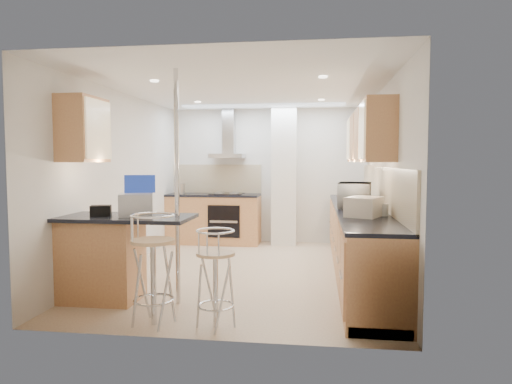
# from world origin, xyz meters

# --- Properties ---
(ground) EXTENTS (4.80, 4.80, 0.00)m
(ground) POSITION_xyz_m (0.00, 0.00, 0.00)
(ground) COLOR tan
(ground) RESTS_ON ground
(room_shell) EXTENTS (3.64, 4.84, 2.51)m
(room_shell) POSITION_xyz_m (0.32, 0.38, 1.54)
(room_shell) COLOR white
(room_shell) RESTS_ON ground
(right_counter) EXTENTS (0.63, 4.40, 0.92)m
(right_counter) POSITION_xyz_m (1.50, 0.00, 0.46)
(right_counter) COLOR #BD764B
(right_counter) RESTS_ON ground
(back_counter) EXTENTS (1.70, 0.63, 0.92)m
(back_counter) POSITION_xyz_m (-0.95, 2.10, 0.46)
(back_counter) COLOR #BD764B
(back_counter) RESTS_ON ground
(peninsula) EXTENTS (1.47, 0.72, 0.94)m
(peninsula) POSITION_xyz_m (-1.12, -1.45, 0.48)
(peninsula) COLOR #BD764B
(peninsula) RESTS_ON ground
(microwave) EXTENTS (0.47, 0.64, 0.33)m
(microwave) POSITION_xyz_m (1.43, -0.12, 1.09)
(microwave) COLOR silver
(microwave) RESTS_ON right_counter
(laptop) EXTENTS (0.42, 0.36, 0.24)m
(laptop) POSITION_xyz_m (-1.00, -1.44, 1.06)
(laptop) COLOR #A2A4A9
(laptop) RESTS_ON peninsula
(bag) EXTENTS (0.25, 0.21, 0.12)m
(bag) POSITION_xyz_m (-1.37, -1.49, 1.00)
(bag) COLOR black
(bag) RESTS_ON peninsula
(bar_stool_near) EXTENTS (0.50, 0.50, 1.06)m
(bar_stool_near) POSITION_xyz_m (-0.56, -2.10, 0.53)
(bar_stool_near) COLOR tan
(bar_stool_near) RESTS_ON ground
(bar_stool_end) EXTENTS (0.45, 0.45, 0.92)m
(bar_stool_end) POSITION_xyz_m (0.03, -2.10, 0.46)
(bar_stool_end) COLOR tan
(bar_stool_end) RESTS_ON ground
(jar_a) EXTENTS (0.16, 0.16, 0.19)m
(jar_a) POSITION_xyz_m (1.48, 1.33, 1.02)
(jar_a) COLOR silver
(jar_a) RESTS_ON right_counter
(jar_b) EXTENTS (0.12, 0.12, 0.15)m
(jar_b) POSITION_xyz_m (1.45, 1.42, 1.00)
(jar_b) COLOR silver
(jar_b) RESTS_ON right_counter
(jar_c) EXTENTS (0.16, 0.16, 0.21)m
(jar_c) POSITION_xyz_m (1.45, -0.09, 1.03)
(jar_c) COLOR #BEB398
(jar_c) RESTS_ON right_counter
(jar_d) EXTENTS (0.13, 0.13, 0.14)m
(jar_d) POSITION_xyz_m (1.69, -0.91, 0.99)
(jar_d) COLOR silver
(jar_d) RESTS_ON right_counter
(bread_bin) EXTENTS (0.47, 0.51, 0.22)m
(bread_bin) POSITION_xyz_m (1.46, -1.00, 1.03)
(bread_bin) COLOR silver
(bread_bin) RESTS_ON right_counter
(kettle) EXTENTS (0.16, 0.16, 0.21)m
(kettle) POSITION_xyz_m (-1.54, 1.96, 1.02)
(kettle) COLOR #A8ABAD
(kettle) RESTS_ON back_counter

